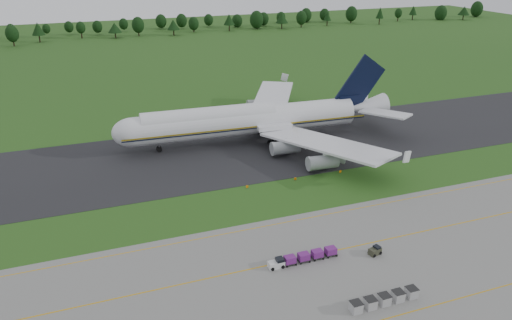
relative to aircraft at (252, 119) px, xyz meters
name	(u,v)px	position (x,y,z in m)	size (l,w,h in m)	color
ground	(256,202)	(-11.39, -33.74, -6.25)	(600.00, 600.00, 0.00)	#234C16
apron	(334,301)	(-11.39, -67.74, -6.22)	(300.00, 52.00, 0.06)	slate
taxiway	(218,154)	(-11.39, -5.74, -6.21)	(300.00, 40.00, 0.08)	black
apron_markings	(313,275)	(-11.39, -60.72, -6.19)	(300.00, 30.20, 0.01)	#C68E0B
tree_line	(151,25)	(3.85, 187.82, -0.06)	(528.92, 24.07, 11.47)	black
aircraft	(252,119)	(0.00, 0.00, 0.00)	(77.82, 75.97, 21.90)	silver
baggage_train	(302,257)	(-11.56, -56.72, -5.38)	(12.46, 1.59, 1.53)	silver
utility_cart	(375,251)	(1.19, -59.08, -5.62)	(2.37, 1.75, 1.17)	#333424
uld_row	(384,299)	(-4.77, -70.85, -5.37)	(11.25, 1.65, 1.63)	#9E9E9E
edge_markers	(295,179)	(0.74, -26.87, -5.98)	(23.82, 0.30, 0.60)	orange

